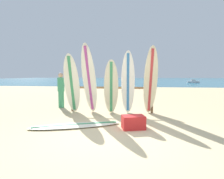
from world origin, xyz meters
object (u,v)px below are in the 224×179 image
surfboard_rack (111,93)px  small_boat_offshore (193,82)px  surfboard_lying_on_sand (76,125)px  surfboard_leaning_left (89,80)px  cooler_box (133,122)px  surfboard_leaning_far_left (72,84)px  surfboard_leaning_center_right (150,82)px  beachgoer_standing (61,89)px  surfboard_leaning_center (128,83)px  surfboard_leaning_center_left (111,87)px

surfboard_rack → small_boat_offshore: (12.16, 28.73, -0.48)m
surfboard_lying_on_sand → surfboard_leaning_left: bearing=91.1°
surfboard_leaning_left → cooler_box: size_ratio=4.30×
surfboard_rack → surfboard_leaning_far_left: 1.55m
surfboard_leaning_left → cooler_box: bearing=-45.2°
surfboard_leaning_center_right → surfboard_lying_on_sand: size_ratio=0.95×
beachgoer_standing → surfboard_leaning_center: bearing=-17.8°
surfboard_lying_on_sand → small_boat_offshore: (12.89, 30.84, 0.22)m
surfboard_leaning_center_right → beachgoer_standing: size_ratio=1.56×
small_boat_offshore → beachgoer_standing: bearing=-117.3°
surfboard_leaning_far_left → beachgoer_standing: surfboard_leaning_far_left is taller
surfboard_rack → surfboard_leaning_center_right: surfboard_leaning_center_right is taller
cooler_box → surfboard_leaning_far_left: bearing=128.9°
small_boat_offshore → cooler_box: small_boat_offshore is taller
surfboard_leaning_center_right → surfboard_leaning_center_left: bearing=179.0°
surfboard_rack → beachgoer_standing: (-2.34, 0.66, 0.12)m
surfboard_leaning_far_left → beachgoer_standing: size_ratio=1.43×
surfboard_leaning_far_left → beachgoer_standing: (-0.91, 1.10, -0.26)m
surfboard_leaning_left → surfboard_leaning_center_left: size_ratio=1.28×
surfboard_leaning_center_left → beachgoer_standing: surfboard_leaning_center_left is taller
beachgoer_standing → small_boat_offshore: (14.50, 28.07, -0.60)m
beachgoer_standing → small_boat_offshore: 31.60m
surfboard_leaning_center_left → cooler_box: surfboard_leaning_center_left is taller
surfboard_leaning_center_right → beachgoer_standing: surfboard_leaning_center_right is taller
surfboard_lying_on_sand → surfboard_leaning_center_left: bearing=65.4°
surfboard_lying_on_sand → cooler_box: bearing=0.4°
surfboard_leaning_left → cooler_box: surfboard_leaning_left is taller
surfboard_leaning_center_left → surfboard_leaning_left: bearing=-176.9°
surfboard_lying_on_sand → small_boat_offshore: size_ratio=1.12×
surfboard_leaning_center_right → surfboard_leaning_far_left: bearing=-179.7°
surfboard_leaning_center_left → surfboard_leaning_center_right: 1.43m
surfboard_leaning_left → surfboard_leaning_far_left: bearing=179.8°
surfboard_leaning_far_left → surfboard_leaning_center_right: size_ratio=0.92×
small_boat_offshore → surfboard_leaning_center: bearing=-111.6°
surfboard_leaning_center_left → surfboard_leaning_center: size_ratio=0.87×
surfboard_leaning_left → surfboard_leaning_center_left: surfboard_leaning_left is taller
surfboard_rack → surfboard_leaning_center: surfboard_leaning_center is taller
surfboard_leaning_far_left → beachgoer_standing: 1.45m
surfboard_leaning_center_left → surfboard_lying_on_sand: 2.12m
surfboard_rack → surfboard_leaning_center: 0.85m
surfboard_leaning_far_left → surfboard_leaning_center: bearing=3.5°
small_boat_offshore → surfboard_rack: bearing=-112.9°
surfboard_leaning_center → surfboard_leaning_center_right: (0.81, -0.11, 0.06)m
surfboard_lying_on_sand → small_boat_offshore: bearing=67.3°
surfboard_leaning_far_left → surfboard_leaning_center_left: bearing=1.6°
surfboard_lying_on_sand → beachgoer_standing: (-1.61, 2.77, 0.82)m
surfboard_leaning_center → cooler_box: size_ratio=3.87×
surfboard_leaning_far_left → surfboard_rack: bearing=17.1°
small_boat_offshore → surfboard_leaning_left: bearing=-113.9°
surfboard_leaning_left → surfboard_leaning_center: bearing=5.2°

